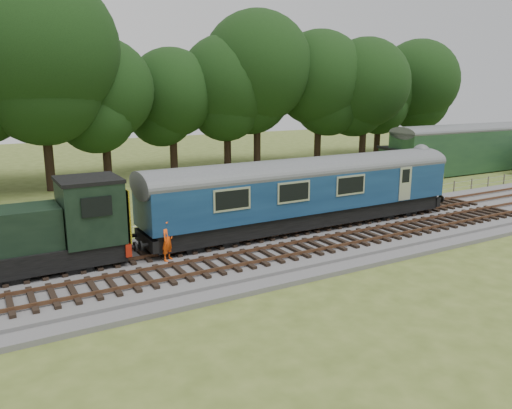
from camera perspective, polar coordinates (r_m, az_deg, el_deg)
ground at (r=23.97m, az=-0.58°, el=-5.61°), size 120.00×120.00×0.00m
ballast at (r=23.91m, az=-0.58°, el=-5.22°), size 70.00×7.00×0.35m
track_north at (r=25.01m, az=-2.16°, el=-3.82°), size 67.20×2.40×0.21m
track_south at (r=22.53m, az=1.43°, el=-5.74°), size 67.20×2.40×0.21m
fence at (r=27.80m, az=-5.15°, el=-3.02°), size 64.00×0.12×1.00m
tree_line at (r=43.92m, az=-14.85°, el=2.55°), size 70.00×8.00×18.00m
dmu_railcar at (r=26.66m, az=5.84°, el=2.03°), size 18.05×2.86×3.88m
shunter_loco at (r=21.98m, az=-25.21°, el=-3.25°), size 8.91×2.60×3.38m
worker at (r=22.06m, az=-10.08°, el=-4.01°), size 0.80×0.77×1.85m
parked_coach at (r=51.05m, az=23.17°, el=6.19°), size 17.45×3.37×4.45m
shed at (r=46.52m, az=16.21°, el=4.71°), size 4.02×4.02×2.65m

